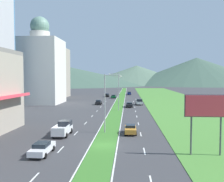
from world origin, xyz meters
TOP-DOWN VIEW (x-y plane):
  - ground_plane at (0.00, 0.00)m, footprint 600.00×600.00m
  - grass_median at (0.00, 60.00)m, footprint 3.20×240.00m
  - grass_verge_right at (20.60, 60.00)m, footprint 24.00×240.00m
  - lane_dash_left_1 at (-5.10, -11.06)m, footprint 0.16×2.80m
  - lane_dash_left_2 at (-5.10, -2.11)m, footprint 0.16×2.80m
  - lane_dash_left_3 at (-5.10, 6.83)m, footprint 0.16×2.80m
  - lane_dash_left_4 at (-5.10, 15.78)m, footprint 0.16×2.80m
  - lane_dash_left_5 at (-5.10, 24.72)m, footprint 0.16×2.80m
  - lane_dash_left_6 at (-5.10, 33.66)m, footprint 0.16×2.80m
  - lane_dash_left_7 at (-5.10, 42.61)m, footprint 0.16×2.80m
  - lane_dash_left_8 at (-5.10, 51.55)m, footprint 0.16×2.80m
  - lane_dash_left_9 at (-5.10, 60.50)m, footprint 0.16×2.80m
  - lane_dash_right_1 at (5.10, -11.06)m, footprint 0.16×2.80m
  - lane_dash_right_2 at (5.10, -2.11)m, footprint 0.16×2.80m
  - lane_dash_right_3 at (5.10, 6.83)m, footprint 0.16×2.80m
  - lane_dash_right_4 at (5.10, 15.78)m, footprint 0.16×2.80m
  - lane_dash_right_5 at (5.10, 24.72)m, footprint 0.16×2.80m
  - lane_dash_right_6 at (5.10, 33.66)m, footprint 0.16×2.80m
  - lane_dash_right_7 at (5.10, 42.61)m, footprint 0.16×2.80m
  - lane_dash_right_8 at (5.10, 51.55)m, footprint 0.16×2.80m
  - lane_dash_right_9 at (5.10, 60.50)m, footprint 0.16×2.80m
  - edge_line_median_left at (-1.75, 60.00)m, footprint 0.16×240.00m
  - edge_line_median_right at (1.75, 60.00)m, footprint 0.16×240.00m
  - domed_building at (-26.96, 52.33)m, footprint 14.24×14.24m
  - midrise_colored at (-33.03, 79.10)m, footprint 16.51×16.51m
  - hill_far_left at (-85.08, 274.91)m, footprint 231.41×231.41m
  - hill_far_center at (14.14, 298.82)m, footprint 145.88×145.88m
  - hill_far_right at (87.22, 284.15)m, footprint 178.48×178.48m
  - street_lamp_near at (-0.29, 7.61)m, footprint 2.82×0.28m
  - street_lamp_mid at (0.34, 33.99)m, footprint 2.79×0.47m
  - billboard_roadside at (11.88, -3.43)m, footprint 4.84×0.28m
  - car_0 at (-6.67, 82.72)m, footprint 2.01×4.58m
  - car_1 at (3.51, 7.11)m, footprint 1.90×4.18m
  - car_2 at (3.45, 42.81)m, footprint 2.00×4.56m
  - car_3 at (-6.68, -4.23)m, footprint 1.89×4.73m
  - car_4 at (-3.18, 75.80)m, footprint 1.98×4.76m
  - car_5 at (3.62, 96.94)m, footprint 1.99×4.37m
  - car_6 at (-6.59, 49.32)m, footprint 1.87×4.09m
  - pickup_truck_0 at (-6.83, 5.59)m, footprint 2.18×5.40m
  - pickup_truck_1 at (6.69, 49.34)m, footprint 2.18×5.40m

SIDE VIEW (x-z plane):
  - ground_plane at x=0.00m, z-range 0.00..0.00m
  - lane_dash_left_1 at x=-5.10m, z-range 0.00..0.01m
  - lane_dash_left_2 at x=-5.10m, z-range 0.00..0.01m
  - lane_dash_left_3 at x=-5.10m, z-range 0.00..0.01m
  - lane_dash_left_4 at x=-5.10m, z-range 0.00..0.01m
  - lane_dash_left_5 at x=-5.10m, z-range 0.00..0.01m
  - lane_dash_left_6 at x=-5.10m, z-range 0.00..0.01m
  - lane_dash_left_7 at x=-5.10m, z-range 0.00..0.01m
  - lane_dash_left_8 at x=-5.10m, z-range 0.00..0.01m
  - lane_dash_left_9 at x=-5.10m, z-range 0.00..0.01m
  - lane_dash_right_1 at x=5.10m, z-range 0.00..0.01m
  - lane_dash_right_2 at x=5.10m, z-range 0.00..0.01m
  - lane_dash_right_3 at x=5.10m, z-range 0.00..0.01m
  - lane_dash_right_4 at x=5.10m, z-range 0.00..0.01m
  - lane_dash_right_5 at x=5.10m, z-range 0.00..0.01m
  - lane_dash_right_6 at x=5.10m, z-range 0.00..0.01m
  - lane_dash_right_7 at x=5.10m, z-range 0.00..0.01m
  - lane_dash_right_8 at x=5.10m, z-range 0.00..0.01m
  - lane_dash_right_9 at x=5.10m, z-range 0.00..0.01m
  - edge_line_median_left at x=-1.75m, z-range 0.00..0.01m
  - edge_line_median_right at x=1.75m, z-range 0.00..0.01m
  - grass_median at x=0.00m, z-range 0.00..0.06m
  - grass_verge_right at x=20.60m, z-range 0.00..0.06m
  - car_1 at x=3.51m, z-range 0.03..1.44m
  - car_3 at x=-6.68m, z-range 0.03..1.45m
  - car_2 at x=3.45m, z-range 0.03..1.46m
  - car_4 at x=-3.18m, z-range 0.02..1.50m
  - car_6 at x=-6.59m, z-range 0.01..1.53m
  - car_0 at x=-6.67m, z-range 0.01..1.57m
  - car_5 at x=3.62m, z-range 0.01..1.63m
  - pickup_truck_0 at x=-6.83m, z-range -0.02..1.98m
  - pickup_truck_1 at x=6.69m, z-range -0.02..1.98m
  - billboard_roadside at x=11.88m, z-range 1.79..8.70m
  - street_lamp_near at x=-0.29m, z-range 0.69..10.05m
  - street_lamp_mid at x=0.34m, z-range 0.70..10.82m
  - midrise_colored at x=-33.03m, z-range 0.00..22.11m
  - domed_building at x=-26.96m, z-range -2.70..26.81m
  - hill_far_center at x=14.14m, z-range 0.00..24.82m
  - hill_far_left at x=-85.08m, z-range 0.00..25.44m
  - hill_far_right at x=87.22m, z-range 0.00..33.52m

